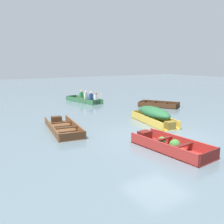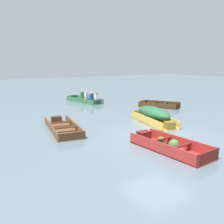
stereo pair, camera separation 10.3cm
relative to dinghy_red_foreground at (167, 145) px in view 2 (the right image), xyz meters
The scene contains 6 objects.
ground_plane 1.54m from the dinghy_red_foreground, 60.77° to the left, with size 80.00×80.00×0.00m, color slate.
dinghy_red_foreground is the anchor object (origin of this frame).
skiff_dark_varnish_near_moored 8.84m from the dinghy_red_foreground, 50.07° to the left, with size 2.45×2.91×0.33m.
skiff_yellow_mid_moored 3.91m from the dinghy_red_foreground, 55.59° to the left, with size 1.51×3.26×0.83m.
skiff_wooden_brown_far_moored 5.07m from the dinghy_red_foreground, 115.78° to the left, with size 1.65×3.58×0.33m.
rowboat_green_with_crew 11.31m from the dinghy_red_foreground, 78.45° to the left, with size 2.21×3.58×0.91m.
Camera 2 is at (-6.92, -7.48, 3.07)m, focal length 40.00 mm.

